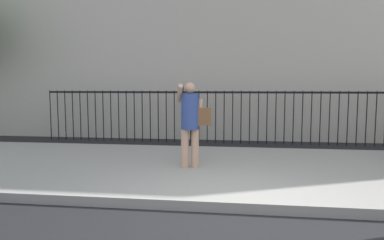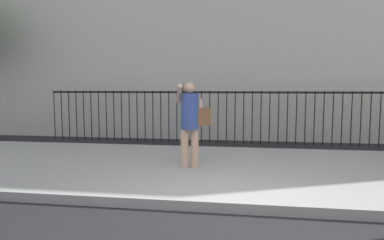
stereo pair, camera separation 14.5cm
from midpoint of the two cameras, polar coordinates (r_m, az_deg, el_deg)
name	(u,v)px [view 1 (the left image)]	position (r m, az deg, el deg)	size (l,w,h in m)	color
ground_plane	(234,214)	(4.88, 6.14, -15.12)	(60.00, 60.00, 0.00)	black
sidewalk	(236,170)	(6.96, 6.61, -8.17)	(28.00, 4.40, 0.15)	#9E9B93
iron_fence	(237,110)	(10.49, 7.01, 1.65)	(12.03, 0.04, 1.60)	black
pedestrian_on_phone	(191,118)	(6.67, -0.73, 0.26)	(0.71, 0.51, 1.65)	tan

